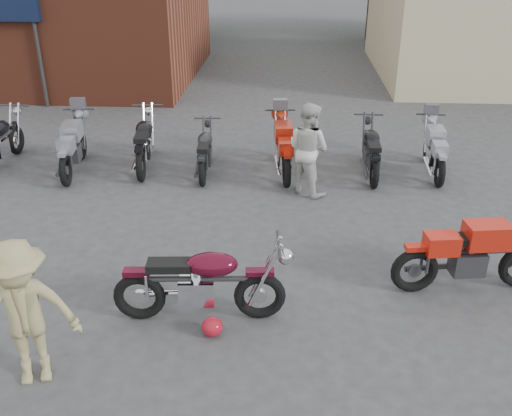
# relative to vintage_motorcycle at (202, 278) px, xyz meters

# --- Properties ---
(ground) EXTENTS (90.00, 90.00, 0.00)m
(ground) POSITION_rel_vintage_motorcycle_xyz_m (0.69, -0.17, -0.63)
(ground) COLOR #353538
(brick_building) EXTENTS (12.00, 8.00, 4.00)m
(brick_building) POSITION_rel_vintage_motorcycle_xyz_m (-8.31, 13.83, 1.37)
(brick_building) COLOR brown
(brick_building) RESTS_ON ground
(vintage_motorcycle) EXTENTS (2.22, 0.87, 1.26)m
(vintage_motorcycle) POSITION_rel_vintage_motorcycle_xyz_m (0.00, 0.00, 0.00)
(vintage_motorcycle) COLOR #470819
(vintage_motorcycle) RESTS_ON ground
(sportbike) EXTENTS (2.25, 1.01, 1.26)m
(sportbike) POSITION_rel_vintage_motorcycle_xyz_m (3.71, 0.92, -0.00)
(sportbike) COLOR red
(sportbike) RESTS_ON ground
(helmet) EXTENTS (0.35, 0.35, 0.25)m
(helmet) POSITION_rel_vintage_motorcycle_xyz_m (0.16, -0.35, -0.50)
(helmet) COLOR #A41121
(helmet) RESTS_ON ground
(person_light) EXTENTS (1.11, 1.08, 1.80)m
(person_light) POSITION_rel_vintage_motorcycle_xyz_m (1.44, 4.16, 0.27)
(person_light) COLOR beige
(person_light) RESTS_ON ground
(person_tan) EXTENTS (1.31, 1.00, 1.80)m
(person_tan) POSITION_rel_vintage_motorcycle_xyz_m (-1.77, -1.25, 0.27)
(person_tan) COLOR #988F5E
(person_tan) RESTS_ON ground
(row_bike_1) EXTENTS (0.97, 2.18, 1.22)m
(row_bike_1) POSITION_rel_vintage_motorcycle_xyz_m (-3.49, 4.96, -0.02)
(row_bike_1) COLOR gray
(row_bike_1) RESTS_ON ground
(row_bike_2) EXTENTS (0.96, 2.21, 1.24)m
(row_bike_2) POSITION_rel_vintage_motorcycle_xyz_m (-2.03, 5.30, -0.01)
(row_bike_2) COLOR black
(row_bike_2) RESTS_ON ground
(row_bike_3) EXTENTS (0.71, 1.87, 1.07)m
(row_bike_3) POSITION_rel_vintage_motorcycle_xyz_m (-0.69, 5.03, -0.10)
(row_bike_3) COLOR #242426
(row_bike_3) RESTS_ON ground
(row_bike_4) EXTENTS (0.91, 2.16, 1.22)m
(row_bike_4) POSITION_rel_vintage_motorcycle_xyz_m (0.96, 5.17, -0.02)
(row_bike_4) COLOR #A71F0D
(row_bike_4) RESTS_ON ground
(row_bike_5) EXTENTS (0.68, 2.00, 1.16)m
(row_bike_5) POSITION_rel_vintage_motorcycle_xyz_m (2.79, 5.18, -0.05)
(row_bike_5) COLOR black
(row_bike_5) RESTS_ON ground
(row_bike_6) EXTENTS (0.75, 2.00, 1.14)m
(row_bike_6) POSITION_rel_vintage_motorcycle_xyz_m (4.12, 5.32, -0.06)
(row_bike_6) COLOR #9598A2
(row_bike_6) RESTS_ON ground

